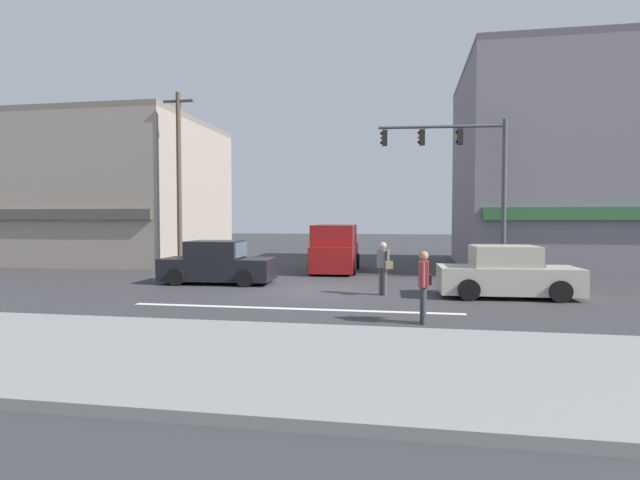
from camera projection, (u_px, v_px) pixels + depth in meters
ground_plane at (316, 290)px, 16.74m from camera, size 120.00×120.00×0.00m
lane_marking_stripe at (292, 309)px, 13.29m from camera, size 9.00×0.24×0.01m
sidewalk_curb at (224, 357)px, 8.37m from camera, size 40.00×5.00×0.16m
building_left_block at (118, 192)px, 28.60m from camera, size 10.14×10.08×7.87m
building_right_corner at (589, 167)px, 23.94m from camera, size 11.86×10.46×9.75m
street_tree at (512, 189)px, 22.96m from camera, size 3.10×3.10×5.33m
utility_pole_near_left at (179, 179)px, 22.55m from camera, size 1.40×0.22×8.08m
traffic_light_mast at (470, 169)px, 19.21m from camera, size 4.88×0.58×6.20m
van_parked_curbside at (335, 249)px, 22.55m from camera, size 2.20×4.68×2.11m
sedan_crossing_rightbound at (218, 264)px, 18.47m from camera, size 4.16×2.00×1.58m
sedan_approaching_near at (507, 274)px, 15.21m from camera, size 4.17×2.01×1.58m
pedestrian_foreground_with_bag at (424, 282)px, 11.40m from camera, size 0.33×0.67×1.67m
pedestrian_mid_crossing at (383, 265)px, 15.62m from camera, size 0.52×0.64×1.67m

